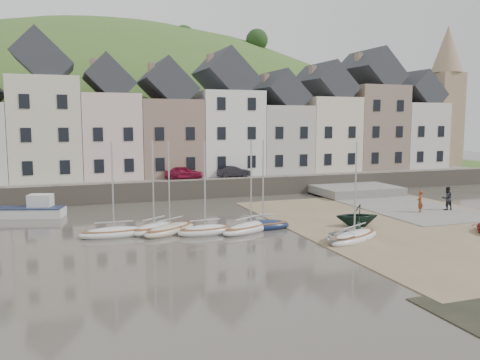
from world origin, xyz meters
name	(u,v)px	position (x,y,z in m)	size (l,w,h in m)	color
ground	(271,237)	(0.00, 0.00, 0.00)	(160.00, 160.00, 0.00)	#433E35
quay_land	(171,174)	(0.00, 32.00, 0.75)	(90.00, 30.00, 1.50)	#3D5F26
quay_street	(193,178)	(0.00, 20.50, 1.55)	(70.00, 7.00, 0.10)	slate
seawall	(202,189)	(0.00, 17.00, 0.90)	(70.00, 1.20, 1.80)	slate
beach	(414,225)	(11.00, 0.00, 0.03)	(18.00, 26.00, 0.06)	#766147
slipway	(392,204)	(15.00, 8.00, 0.06)	(8.00, 18.00, 0.12)	slate
hillside	(114,264)	(-5.00, 60.00, -17.99)	(134.40, 84.00, 84.00)	#3D5F26
townhouse_terrace	(201,121)	(1.76, 24.00, 7.32)	(61.05, 8.00, 13.93)	silver
church_spire	(446,92)	(34.55, 24.00, 11.06)	(4.00, 4.00, 18.00)	#997F60
sailboat_0	(114,232)	(-9.41, 3.56, 0.26)	(4.46, 1.56, 6.32)	silver
sailboat_1	(154,228)	(-6.79, 3.91, 0.27)	(3.82, 3.37, 6.32)	silver
sailboat_2	(170,229)	(-5.85, 3.29, 0.26)	(4.49, 3.76, 6.32)	beige
sailboat_3	(205,230)	(-3.72, 2.25, 0.27)	(3.83, 1.73, 6.32)	silver
sailboat_4	(251,227)	(-0.55, 2.17, 0.26)	(5.32, 3.81, 6.32)	silver
sailboat_5	(263,225)	(0.43, 2.49, 0.27)	(3.92, 1.66, 6.32)	#152142
sailboat_6	(354,237)	(4.47, -2.56, 0.26)	(4.94, 3.48, 6.32)	silver
motorboat_2	(33,209)	(-14.71, 12.35, 0.58)	(5.23, 3.07, 1.70)	silver
rowboat_white	(342,236)	(3.50, -2.69, 0.42)	(2.51, 3.51, 0.73)	silver
rowboat_green	(357,215)	(6.82, 0.85, 0.83)	(2.52, 2.92, 1.54)	black
person_red	(420,201)	(14.35, 3.53, 0.99)	(0.63, 0.41, 1.73)	maroon
person_dark	(447,198)	(17.12, 3.65, 1.08)	(0.93, 0.73, 1.92)	black
car_left	(184,173)	(-1.18, 19.50, 2.25)	(1.53, 3.81, 1.30)	maroon
car_right	(234,172)	(4.07, 19.50, 2.18)	(1.22, 3.51, 1.16)	black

